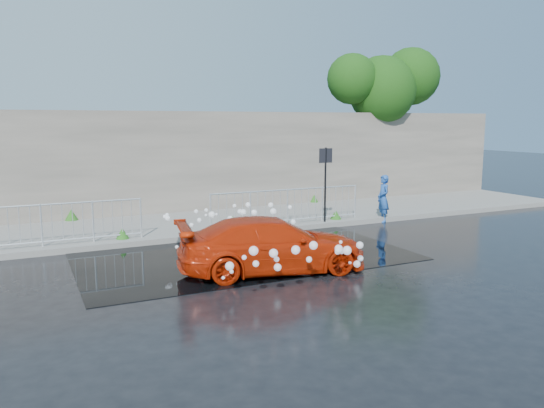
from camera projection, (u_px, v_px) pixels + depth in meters
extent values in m
plane|color=black|center=(238.00, 266.00, 12.22)|extent=(90.00, 90.00, 0.00)
cube|color=slate|center=(179.00, 225.00, 16.67)|extent=(30.00, 4.00, 0.15)
cube|color=slate|center=(198.00, 237.00, 14.88)|extent=(30.00, 0.25, 0.16)
cube|color=#5E574F|center=(160.00, 162.00, 18.35)|extent=(30.00, 0.60, 3.50)
cube|color=black|center=(241.00, 254.00, 13.32)|extent=(8.00, 5.00, 0.01)
cylinder|color=black|center=(325.00, 188.00, 16.58)|extent=(0.06, 0.06, 2.50)
cube|color=black|center=(326.00, 156.00, 16.42)|extent=(0.45, 0.04, 0.45)
cylinder|color=#332114|center=(378.00, 140.00, 23.40)|extent=(0.36, 0.36, 5.00)
sphere|color=#193D0E|center=(382.00, 90.00, 22.15)|extent=(2.85, 2.85, 2.85)
sphere|color=#193D0E|center=(411.00, 77.00, 22.69)|extent=(2.45, 2.45, 2.45)
sphere|color=#193D0E|center=(352.00, 79.00, 21.45)|extent=(2.05, 2.05, 2.05)
cylinder|color=silver|center=(141.00, 218.00, 14.46)|extent=(0.05, 0.05, 1.10)
cylinder|color=silver|center=(40.00, 205.00, 13.32)|extent=(5.00, 0.04, 0.04)
cylinder|color=silver|center=(43.00, 242.00, 13.47)|extent=(5.00, 0.04, 0.04)
cylinder|color=silver|center=(211.00, 212.00, 15.31)|extent=(0.05, 0.05, 1.10)
cylinder|color=silver|center=(355.00, 201.00, 17.44)|extent=(0.05, 0.05, 1.10)
cylinder|color=silver|center=(287.00, 190.00, 16.30)|extent=(5.00, 0.04, 0.04)
cylinder|color=silver|center=(287.00, 220.00, 16.44)|extent=(5.00, 0.04, 0.04)
cone|color=#165419|center=(122.00, 233.00, 14.36)|extent=(0.36, 0.36, 0.29)
cone|color=#165419|center=(233.00, 222.00, 15.71)|extent=(0.44, 0.44, 0.38)
cone|color=#165419|center=(336.00, 215.00, 17.25)|extent=(0.38, 0.38, 0.28)
cone|color=#165419|center=(71.00, 215.00, 17.05)|extent=(0.42, 0.42, 0.35)
cone|color=#165419|center=(314.00, 198.00, 20.88)|extent=(0.34, 0.34, 0.29)
sphere|color=white|center=(273.00, 211.00, 14.31)|extent=(0.18, 0.18, 0.18)
sphere|color=white|center=(168.00, 218.00, 13.31)|extent=(0.14, 0.14, 0.14)
sphere|color=white|center=(274.00, 224.00, 13.89)|extent=(0.07, 0.07, 0.07)
sphere|color=white|center=(224.00, 228.00, 13.16)|extent=(0.11, 0.11, 0.11)
sphere|color=white|center=(165.00, 217.00, 13.31)|extent=(0.10, 0.10, 0.10)
sphere|color=white|center=(213.00, 236.00, 12.61)|extent=(0.07, 0.07, 0.07)
sphere|color=white|center=(301.00, 237.00, 13.64)|extent=(0.13, 0.13, 0.13)
sphere|color=white|center=(183.00, 227.00, 12.89)|extent=(0.15, 0.15, 0.15)
sphere|color=white|center=(206.00, 210.00, 13.98)|extent=(0.10, 0.10, 0.10)
sphere|color=white|center=(218.00, 230.00, 13.12)|extent=(0.13, 0.13, 0.13)
sphere|color=white|center=(263.00, 225.00, 13.82)|extent=(0.10, 0.10, 0.10)
sphere|color=white|center=(243.00, 212.00, 13.82)|extent=(0.15, 0.15, 0.15)
sphere|color=white|center=(253.00, 212.00, 14.51)|extent=(0.08, 0.08, 0.08)
sphere|color=white|center=(243.00, 242.00, 12.66)|extent=(0.12, 0.12, 0.12)
sphere|color=white|center=(290.00, 207.00, 14.60)|extent=(0.12, 0.12, 0.12)
sphere|color=white|center=(230.00, 219.00, 13.87)|extent=(0.16, 0.16, 0.16)
sphere|color=white|center=(217.00, 231.00, 12.89)|extent=(0.17, 0.17, 0.17)
sphere|color=white|center=(248.00, 205.00, 14.53)|extent=(0.14, 0.14, 0.14)
sphere|color=white|center=(239.00, 244.00, 12.65)|extent=(0.08, 0.08, 0.08)
sphere|color=white|center=(234.00, 206.00, 14.49)|extent=(0.11, 0.11, 0.11)
sphere|color=white|center=(196.00, 211.00, 13.69)|extent=(0.11, 0.11, 0.11)
sphere|color=white|center=(177.00, 247.00, 12.16)|extent=(0.08, 0.08, 0.08)
sphere|color=white|center=(229.00, 243.00, 12.60)|extent=(0.09, 0.09, 0.09)
sphere|color=white|center=(216.00, 214.00, 13.73)|extent=(0.07, 0.07, 0.07)
sphere|color=white|center=(248.00, 222.00, 13.60)|extent=(0.12, 0.12, 0.12)
sphere|color=white|center=(224.00, 257.00, 12.26)|extent=(0.11, 0.11, 0.11)
sphere|color=white|center=(205.00, 242.00, 12.54)|extent=(0.12, 0.12, 0.12)
sphere|color=white|center=(319.00, 248.00, 13.15)|extent=(0.16, 0.16, 0.16)
sphere|color=white|center=(209.00, 228.00, 13.17)|extent=(0.07, 0.07, 0.07)
sphere|color=white|center=(212.00, 215.00, 14.01)|extent=(0.18, 0.18, 0.18)
sphere|color=white|center=(208.00, 238.00, 12.80)|extent=(0.09, 0.09, 0.09)
sphere|color=white|center=(262.00, 219.00, 13.77)|extent=(0.10, 0.10, 0.10)
sphere|color=white|center=(281.00, 249.00, 13.12)|extent=(0.14, 0.14, 0.14)
sphere|color=white|center=(240.00, 212.00, 14.31)|extent=(0.14, 0.14, 0.14)
sphere|color=white|center=(199.00, 220.00, 13.17)|extent=(0.12, 0.12, 0.12)
sphere|color=white|center=(253.00, 251.00, 12.82)|extent=(0.18, 0.18, 0.18)
sphere|color=white|center=(208.00, 254.00, 12.22)|extent=(0.15, 0.15, 0.15)
sphere|color=white|center=(254.00, 213.00, 14.22)|extent=(0.16, 0.16, 0.16)
sphere|color=white|center=(262.00, 230.00, 13.56)|extent=(0.15, 0.15, 0.15)
sphere|color=white|center=(293.00, 222.00, 14.20)|extent=(0.14, 0.14, 0.14)
sphere|color=white|center=(256.00, 232.00, 13.19)|extent=(0.07, 0.07, 0.07)
sphere|color=white|center=(271.00, 205.00, 14.93)|extent=(0.15, 0.15, 0.15)
sphere|color=white|center=(206.00, 215.00, 13.98)|extent=(0.07, 0.07, 0.07)
sphere|color=white|center=(167.00, 215.00, 13.40)|extent=(0.09, 0.09, 0.09)
sphere|color=white|center=(192.00, 225.00, 12.85)|extent=(0.11, 0.11, 0.11)
sphere|color=white|center=(277.00, 259.00, 9.66)|extent=(0.10, 0.10, 0.10)
sphere|color=white|center=(360.00, 245.00, 10.91)|extent=(0.15, 0.15, 0.15)
sphere|color=white|center=(360.00, 258.00, 11.33)|extent=(0.13, 0.13, 0.13)
sphere|color=white|center=(313.00, 245.00, 10.09)|extent=(0.17, 0.17, 0.17)
sphere|color=white|center=(254.00, 251.00, 9.31)|extent=(0.17, 0.17, 0.17)
sphere|color=white|center=(342.00, 252.00, 10.63)|extent=(0.09, 0.09, 0.09)
sphere|color=white|center=(339.00, 249.00, 10.48)|extent=(0.17, 0.17, 0.17)
sphere|color=white|center=(350.00, 263.00, 11.41)|extent=(0.07, 0.07, 0.07)
sphere|color=white|center=(274.00, 253.00, 9.52)|extent=(0.16, 0.16, 0.16)
sphere|color=white|center=(230.00, 266.00, 9.84)|extent=(0.17, 0.17, 0.17)
sphere|color=white|center=(231.00, 272.00, 10.31)|extent=(0.08, 0.08, 0.08)
sphere|color=white|center=(347.00, 250.00, 10.20)|extent=(0.17, 0.17, 0.17)
sphere|color=white|center=(337.00, 252.00, 10.88)|extent=(0.12, 0.12, 0.12)
sphere|color=white|center=(244.00, 257.00, 9.18)|extent=(0.09, 0.09, 0.09)
sphere|color=white|center=(223.00, 278.00, 9.96)|extent=(0.06, 0.06, 0.06)
sphere|color=white|center=(256.00, 264.00, 10.22)|extent=(0.13, 0.13, 0.13)
sphere|color=white|center=(309.00, 259.00, 10.84)|extent=(0.13, 0.13, 0.13)
sphere|color=white|center=(278.00, 267.00, 10.69)|extent=(0.16, 0.16, 0.16)
sphere|color=white|center=(357.00, 264.00, 11.38)|extent=(0.15, 0.15, 0.15)
sphere|color=white|center=(296.00, 250.00, 9.74)|extent=(0.17, 0.17, 0.17)
sphere|color=white|center=(341.00, 242.00, 9.71)|extent=(0.06, 0.06, 0.06)
imported|color=#BD2407|center=(272.00, 245.00, 11.69)|extent=(4.40, 2.38, 1.21)
imported|color=#2051A4|center=(383.00, 199.00, 17.49)|extent=(0.50, 0.64, 1.56)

